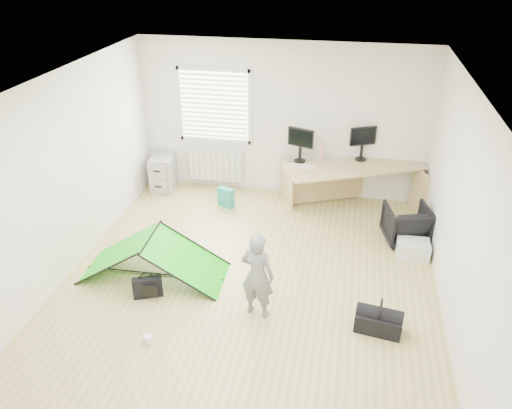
% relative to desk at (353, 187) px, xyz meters
% --- Properties ---
extents(ground, '(5.50, 5.50, 0.00)m').
position_rel_desk_xyz_m(ground, '(-1.30, -2.33, -0.39)').
color(ground, tan).
rests_on(ground, ground).
extents(back_wall, '(5.00, 0.02, 2.70)m').
position_rel_desk_xyz_m(back_wall, '(-1.30, 0.42, 0.96)').
color(back_wall, silver).
rests_on(back_wall, ground).
extents(window, '(1.20, 0.06, 1.20)m').
position_rel_desk_xyz_m(window, '(-2.50, 0.38, 1.16)').
color(window, silver).
rests_on(window, back_wall).
extents(radiator, '(1.00, 0.12, 0.60)m').
position_rel_desk_xyz_m(radiator, '(-2.50, 0.34, 0.06)').
color(radiator, silver).
rests_on(radiator, back_wall).
extents(desk, '(2.40, 1.63, 0.79)m').
position_rel_desk_xyz_m(desk, '(0.00, 0.00, 0.00)').
color(desk, tan).
rests_on(desk, ground).
extents(filing_cabinet, '(0.47, 0.59, 0.63)m').
position_rel_desk_xyz_m(filing_cabinet, '(-3.44, 0.10, -0.08)').
color(filing_cabinet, '#A5A7AA').
rests_on(filing_cabinet, ground).
extents(monitor_left, '(0.46, 0.25, 0.44)m').
position_rel_desk_xyz_m(monitor_left, '(-0.93, 0.02, 0.61)').
color(monitor_left, black).
rests_on(monitor_left, desk).
extents(monitor_right, '(0.45, 0.28, 0.44)m').
position_rel_desk_xyz_m(monitor_right, '(0.09, 0.29, 0.61)').
color(monitor_right, black).
rests_on(monitor_right, desk).
extents(keyboard, '(0.48, 0.18, 0.02)m').
position_rel_desk_xyz_m(keyboard, '(-0.88, -0.21, 0.40)').
color(keyboard, beige).
rests_on(keyboard, desk).
extents(thermos, '(0.10, 0.10, 0.27)m').
position_rel_desk_xyz_m(thermos, '(-0.57, 0.06, 0.53)').
color(thermos, '#D17598').
rests_on(thermos, desk).
extents(office_chair, '(0.77, 0.78, 0.59)m').
position_rel_desk_xyz_m(office_chair, '(0.84, -0.91, -0.10)').
color(office_chair, black).
rests_on(office_chair, ground).
extents(person, '(0.47, 0.36, 1.16)m').
position_rel_desk_xyz_m(person, '(-1.07, -3.00, 0.18)').
color(person, slate).
rests_on(person, ground).
extents(kite, '(2.01, 0.95, 0.61)m').
position_rel_desk_xyz_m(kite, '(-2.62, -2.49, -0.09)').
color(kite, '#17CA13').
rests_on(kite, ground).
extents(storage_crate, '(0.47, 0.33, 0.26)m').
position_rel_desk_xyz_m(storage_crate, '(0.92, -1.34, -0.26)').
color(storage_crate, silver).
rests_on(storage_crate, ground).
extents(tote_bag, '(0.31, 0.23, 0.34)m').
position_rel_desk_xyz_m(tote_bag, '(-2.14, -0.37, -0.22)').
color(tote_bag, teal).
rests_on(tote_bag, ground).
extents(laptop_bag, '(0.39, 0.26, 0.28)m').
position_rel_desk_xyz_m(laptop_bag, '(-2.53, -2.96, -0.25)').
color(laptop_bag, black).
rests_on(laptop_bag, ground).
extents(white_box, '(0.11, 0.11, 0.09)m').
position_rel_desk_xyz_m(white_box, '(-2.21, -3.76, -0.35)').
color(white_box, silver).
rests_on(white_box, ground).
extents(duffel_bag, '(0.58, 0.35, 0.24)m').
position_rel_desk_xyz_m(duffel_bag, '(0.41, -3.03, -0.28)').
color(duffel_bag, black).
rests_on(duffel_bag, ground).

